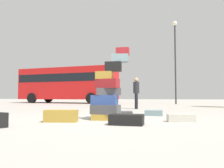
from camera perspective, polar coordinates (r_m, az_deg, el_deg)
The scene contains 10 objects.
ground_plane at distance 6.01m, azimuth -1.05°, elevation -9.09°, with size 80.00×80.00×0.00m, color #ADA89E.
suitcase_tower at distance 6.03m, azimuth -0.94°, elevation -2.17°, with size 1.00×0.62×1.96m.
suitcase_charcoal_behind_tower at distance 6.78m, azimuth 2.83°, elevation -7.65°, with size 0.55×0.42×0.18m, color #4C4C51.
suitcase_black_foreground_near at distance 5.00m, azimuth 3.73°, elevation -8.98°, with size 0.73×0.42×0.23m, color black.
suitcase_cream_upright_blue at distance 5.83m, azimuth 17.04°, elevation -8.21°, with size 0.65×0.28×0.19m, color beige.
suitcase_tan_left_side at distance 5.68m, azimuth -12.76°, elevation -7.88°, with size 0.79×0.31×0.29m, color #B28C33.
suitcase_slate_right_side at distance 7.45m, azimuth 10.52°, elevation -7.20°, with size 0.56×0.43×0.17m, color gray.
person_bearded_onlooker at distance 11.15m, azimuth 6.16°, elevation -1.58°, with size 0.30×0.33×1.54m.
parked_bus at distance 21.01m, azimuth -11.15°, elevation 0.26°, with size 9.36×3.84×3.15m.
lamp_post at distance 18.70m, azimuth 15.71°, elevation 8.26°, with size 0.36×0.36×6.62m.
Camera 1 is at (1.24, -5.85, 0.63)m, focal length 36.09 mm.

